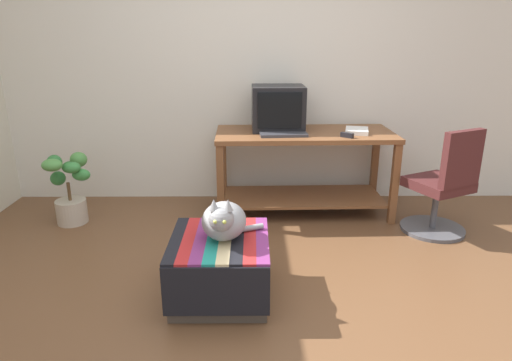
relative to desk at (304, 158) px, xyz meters
name	(u,v)px	position (x,y,z in m)	size (l,w,h in m)	color
ground_plane	(255,314)	(-0.45, -1.60, -0.52)	(14.00, 14.00, 0.00)	brown
back_wall	(254,64)	(-0.45, 0.45, 0.78)	(8.00, 0.10, 2.60)	silver
desk	(304,158)	(0.00, 0.00, 0.00)	(1.57, 0.72, 0.75)	brown
tv_monitor	(278,109)	(-0.24, 0.09, 0.43)	(0.47, 0.39, 0.39)	black
keyboard	(284,134)	(-0.20, -0.16, 0.25)	(0.40, 0.15, 0.02)	#333338
book	(357,131)	(0.45, -0.04, 0.25)	(0.19, 0.24, 0.04)	white
ottoman_with_blanket	(220,267)	(-0.66, -1.40, -0.32)	(0.60, 0.66, 0.39)	#4C4238
cat	(224,220)	(-0.63, -1.40, 0.00)	(0.39, 0.36, 0.30)	gray
potted_plant	(69,189)	(-2.04, -0.24, -0.21)	(0.36, 0.40, 0.62)	#B7A893
office_chair	(443,189)	(1.07, -0.48, -0.13)	(0.56, 0.56, 0.89)	#4C4C51
stapler	(347,135)	(0.33, -0.22, 0.25)	(0.04, 0.11, 0.04)	black
pen	(357,132)	(0.45, -0.02, 0.24)	(0.01, 0.01, 0.14)	#B7B7BC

